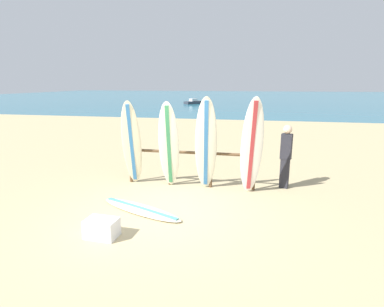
% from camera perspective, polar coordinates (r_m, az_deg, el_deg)
% --- Properties ---
extents(ground_plane, '(120.00, 120.00, 0.00)m').
position_cam_1_polar(ground_plane, '(7.01, -5.93, -11.13)').
color(ground_plane, tan).
extents(ocean_water, '(120.00, 80.00, 0.01)m').
position_cam_1_polar(ocean_water, '(64.18, 9.91, 10.43)').
color(ocean_water, teal).
rests_on(ocean_water, ground).
extents(surfboard_rack, '(3.65, 0.09, 1.12)m').
position_cam_1_polar(surfboard_rack, '(8.54, -0.40, -1.45)').
color(surfboard_rack, brown).
rests_on(surfboard_rack, ground).
extents(surfboard_leaning_far_left, '(0.63, 0.72, 2.43)m').
position_cam_1_polar(surfboard_leaning_far_left, '(8.65, -11.23, 1.83)').
color(surfboard_leaning_far_left, beige).
rests_on(surfboard_leaning_far_left, ground).
extents(surfboard_leaning_left, '(0.66, 0.83, 2.43)m').
position_cam_1_polar(surfboard_leaning_left, '(8.20, -4.35, 1.43)').
color(surfboard_leaning_left, white).
rests_on(surfboard_leaning_left, ground).
extents(surfboard_leaning_center_left, '(0.68, 0.75, 2.56)m').
position_cam_1_polar(surfboard_leaning_center_left, '(8.01, 2.63, 1.66)').
color(surfboard_leaning_center_left, silver).
rests_on(surfboard_leaning_center_left, ground).
extents(surfboard_leaning_center, '(0.67, 0.75, 2.57)m').
position_cam_1_polar(surfboard_leaning_center, '(7.81, 11.14, 1.17)').
color(surfboard_leaning_center, white).
rests_on(surfboard_leaning_center, ground).
extents(surfboard_lying_on_sand, '(2.32, 1.37, 0.08)m').
position_cam_1_polar(surfboard_lying_on_sand, '(7.21, -9.58, -10.24)').
color(surfboard_lying_on_sand, beige).
rests_on(surfboard_lying_on_sand, ground).
extents(beachgoer_standing, '(0.32, 0.26, 1.77)m').
position_cam_1_polar(beachgoer_standing, '(8.71, 17.16, -0.07)').
color(beachgoer_standing, '#26262D').
rests_on(beachgoer_standing, ground).
extents(small_boat_offshore, '(2.34, 2.84, 0.71)m').
position_cam_1_polar(small_boat_offshore, '(42.30, 0.25, 9.63)').
color(small_boat_offshore, '#333842').
rests_on(small_boat_offshore, ocean_water).
extents(cooler_box, '(0.62, 0.43, 0.36)m').
position_cam_1_polar(cooler_box, '(6.20, -16.54, -13.24)').
color(cooler_box, white).
rests_on(cooler_box, ground).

